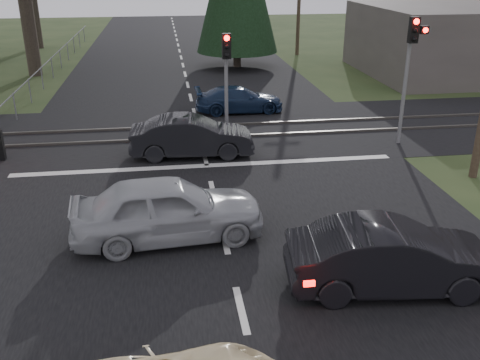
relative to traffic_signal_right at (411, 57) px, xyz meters
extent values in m
plane|color=#263618|center=(-7.55, -9.47, -3.31)|extent=(120.00, 120.00, 0.00)
cube|color=black|center=(-7.55, 0.53, -3.31)|extent=(14.00, 100.00, 0.01)
cube|color=black|center=(-7.55, 2.53, -3.31)|extent=(120.00, 8.00, 0.01)
cube|color=silver|center=(-7.55, -1.27, -3.30)|extent=(13.00, 0.35, 0.00)
cube|color=#59544C|center=(-7.55, 1.73, -3.26)|extent=(120.00, 0.12, 0.10)
cube|color=#59544C|center=(-7.55, 3.33, -3.26)|extent=(120.00, 0.12, 0.10)
cylinder|color=slate|center=(-0.05, 0.13, -1.41)|extent=(0.14, 0.14, 3.80)
cube|color=black|center=(-0.05, -0.05, 0.94)|extent=(0.32, 0.24, 0.90)
sphere|color=#FF0C07|center=(-0.05, -0.18, 1.24)|extent=(0.20, 0.20, 0.20)
sphere|color=black|center=(-0.05, -0.18, 0.94)|extent=(0.18, 0.18, 0.18)
sphere|color=black|center=(-0.05, -0.18, 0.64)|extent=(0.18, 0.18, 0.18)
cube|color=black|center=(0.33, -0.05, 0.94)|extent=(0.28, 0.22, 0.28)
sphere|color=#FF0C07|center=(0.33, -0.17, 0.94)|extent=(0.18, 0.18, 0.18)
cylinder|color=slate|center=(-6.55, 1.33, -1.71)|extent=(0.14, 0.14, 3.20)
cube|color=black|center=(-6.55, 1.15, 0.34)|extent=(0.32, 0.24, 0.90)
sphere|color=#FF0C07|center=(-6.55, 1.02, 0.64)|extent=(0.20, 0.20, 0.20)
sphere|color=black|center=(-6.55, 1.02, 0.34)|extent=(0.18, 0.18, 0.18)
sphere|color=black|center=(-6.55, 1.02, 0.04)|extent=(0.18, 0.18, 0.18)
cylinder|color=#473D33|center=(-16.55, 15.53, -0.61)|extent=(0.80, 0.80, 5.40)
cylinder|color=#473D33|center=(-18.55, 26.53, -0.61)|extent=(0.80, 0.80, 5.40)
cylinder|color=#473D33|center=(-4.05, 16.53, -2.31)|extent=(0.50, 0.50, 2.00)
imported|color=black|center=(-4.25, -9.13, -2.57)|extent=(4.63, 2.00, 1.48)
imported|color=#9DA0A5|center=(-8.92, -6.22, -2.50)|extent=(4.91, 2.31, 1.62)
imported|color=#162643|center=(-5.48, 5.47, -2.73)|extent=(4.05, 1.71, 1.17)
imported|color=black|center=(-7.97, -0.16, -2.60)|extent=(4.41, 1.72, 1.43)
camera|label=1|loc=(-8.84, -18.35, 3.27)|focal=40.00mm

